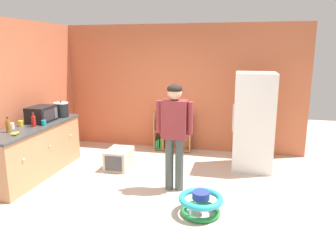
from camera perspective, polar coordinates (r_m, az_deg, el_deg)
name	(u,v)px	position (r m, az deg, el deg)	size (l,w,h in m)	color
ground_plane	(152,194)	(4.97, -2.91, -14.04)	(12.00, 12.00, 0.00)	beige
back_wall	(181,88)	(6.78, 2.45, 5.02)	(5.20, 0.06, 2.70)	#C26541
left_side_wall	(29,94)	(6.45, -24.01, 3.61)	(0.06, 2.99, 2.70)	#C56845
kitchen_counter	(34,150)	(5.94, -23.24, -5.89)	(0.65, 2.07, 0.90)	tan
refrigerator	(254,122)	(5.88, 15.37, -1.07)	(0.73, 0.68, 1.78)	white
bookshelf	(171,134)	(6.84, 0.50, -3.35)	(0.80, 0.28, 0.85)	#B37749
standing_person	(174,127)	(4.76, 1.19, -2.15)	(0.57, 0.23, 1.67)	#4B5450
baby_walker	(201,203)	(4.38, 5.99, -15.60)	(0.60, 0.60, 0.32)	#248B41
pet_carrier	(119,159)	(5.94, -8.93, -7.79)	(0.42, 0.55, 0.36)	beige
microwave	(41,114)	(6.04, -22.12, 0.24)	(0.37, 0.48, 0.28)	black
crock_pot	(61,110)	(6.34, -18.94, 1.02)	(0.28, 0.28, 0.31)	black
banana_bunch	(16,133)	(5.30, -26.06, -2.92)	(0.12, 0.16, 0.04)	yellow
ketchup_bottle	(33,121)	(5.72, -23.36, -0.91)	(0.07, 0.07, 0.25)	red
amber_bottle	(8,126)	(5.51, -27.17, -1.72)	(0.07, 0.07, 0.25)	#9E661E
white_cup	(12,126)	(5.73, -26.65, -1.72)	(0.08, 0.08, 0.10)	white
teal_cup	(44,123)	(5.74, -21.74, -1.25)	(0.08, 0.08, 0.10)	teal
yellow_cup	(21,123)	(5.86, -25.31, -1.31)	(0.08, 0.08, 0.10)	yellow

